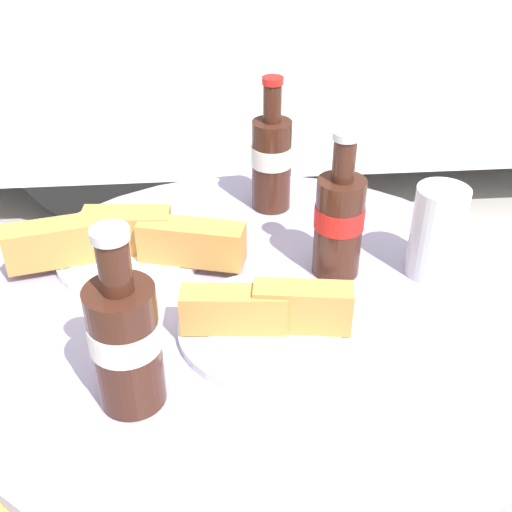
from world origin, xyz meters
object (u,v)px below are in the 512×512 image
cola_bottle_right (339,220)px  bistro_table (258,381)px  cola_bottle_left (272,159)px  drinking_glass (436,236)px  lunch_plate_far (268,319)px  lunch_plate_near (127,244)px  cola_bottle_center (125,339)px

cola_bottle_right → bistro_table: bearing=-149.7°
cola_bottle_left → drinking_glass: bearing=-45.7°
bistro_table → drinking_glass: drinking_glass is taller
lunch_plate_far → lunch_plate_near: bearing=136.5°
bistro_table → lunch_plate_far: bearing=-84.1°
cola_bottle_left → lunch_plate_far: size_ratio=0.97×
cola_bottle_right → cola_bottle_center: bearing=-140.2°
cola_bottle_left → cola_bottle_center: size_ratio=1.00×
bistro_table → drinking_glass: size_ratio=5.89×
cola_bottle_right → cola_bottle_left: bearing=110.0°
cola_bottle_center → lunch_plate_near: size_ratio=0.64×
lunch_plate_near → lunch_plate_far: same height
bistro_table → lunch_plate_near: lunch_plate_near is taller
bistro_table → lunch_plate_near: bearing=147.2°
cola_bottle_right → lunch_plate_far: (-0.11, -0.13, -0.06)m
cola_bottle_center → cola_bottle_left: bearing=64.8°
bistro_table → drinking_glass: 0.32m
bistro_table → lunch_plate_far: lunch_plate_far is taller
cola_bottle_right → drinking_glass: size_ratio=1.59×
cola_bottle_center → lunch_plate_far: cola_bottle_center is taller
cola_bottle_right → lunch_plate_near: bearing=170.9°
cola_bottle_left → lunch_plate_far: cola_bottle_left is taller
cola_bottle_center → drinking_glass: size_ratio=1.65×
bistro_table → lunch_plate_far: (0.01, -0.06, 0.16)m
cola_bottle_center → lunch_plate_near: 0.27m
lunch_plate_near → drinking_glass: bearing=-8.2°
cola_bottle_right → cola_bottle_center: size_ratio=0.97×
cola_bottle_right → drinking_glass: cola_bottle_right is taller
drinking_glass → cola_bottle_center: bearing=-152.6°
cola_bottle_right → drinking_glass: bearing=-6.3°
bistro_table → cola_bottle_right: 0.26m
cola_bottle_center → cola_bottle_right: bearing=39.8°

